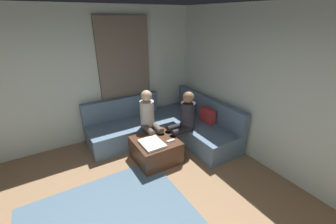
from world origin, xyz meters
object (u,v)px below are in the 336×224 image
game_remote (171,141)px  person_on_couch_back (184,119)px  sectional_couch (167,126)px  coffee_mug (158,130)px  person_on_couch_side (149,118)px  ottoman (156,150)px

game_remote → person_on_couch_back: person_on_couch_back is taller
game_remote → person_on_couch_back: bearing=117.6°
game_remote → sectional_couch: bearing=153.7°
person_on_couch_back → game_remote: bearing=117.6°
sectional_couch → coffee_mug: (0.36, -0.42, 0.19)m
coffee_mug → person_on_couch_side: size_ratio=0.08×
coffee_mug → person_on_couch_side: (-0.21, -0.07, 0.19)m
ottoman → person_on_couch_side: bearing=165.9°
person_on_couch_back → person_on_couch_side: 0.67m
ottoman → person_on_couch_side: 0.63m
ottoman → game_remote: game_remote is taller
sectional_couch → coffee_mug: size_ratio=26.84×
person_on_couch_back → person_on_couch_side: (-0.39, -0.54, 0.00)m
ottoman → person_on_couch_back: size_ratio=0.63×
sectional_couch → person_on_couch_side: bearing=-73.1°
game_remote → person_on_couch_back: size_ratio=0.12×
person_on_couch_back → person_on_couch_side: size_ratio=1.00×
person_on_couch_back → sectional_couch: bearing=5.9°
person_on_couch_side → sectional_couch: bearing=-163.1°
person_on_couch_back → person_on_couch_side: same height
coffee_mug → ottoman: bearing=-39.3°
sectional_couch → person_on_couch_back: size_ratio=2.12×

